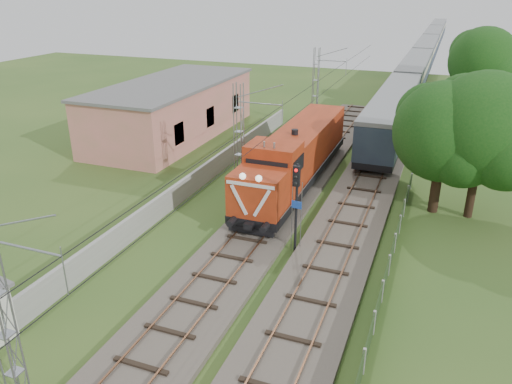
% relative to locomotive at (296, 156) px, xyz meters
% --- Properties ---
extents(ground, '(140.00, 140.00, 0.00)m').
position_rel_locomotive_xyz_m(ground, '(0.00, -15.45, -2.37)').
color(ground, '#2F521E').
rests_on(ground, ground).
extents(track_main, '(4.20, 70.00, 0.45)m').
position_rel_locomotive_xyz_m(track_main, '(0.00, -8.45, -2.19)').
color(track_main, '#6B6054').
rests_on(track_main, ground).
extents(track_side, '(4.20, 80.00, 0.45)m').
position_rel_locomotive_xyz_m(track_side, '(5.00, 4.55, -2.19)').
color(track_side, '#6B6054').
rests_on(track_side, ground).
extents(catenary, '(3.31, 70.00, 8.00)m').
position_rel_locomotive_xyz_m(catenary, '(-2.95, -3.45, 1.68)').
color(catenary, gray).
rests_on(catenary, ground).
extents(boundary_wall, '(0.25, 40.00, 1.50)m').
position_rel_locomotive_xyz_m(boundary_wall, '(-6.50, -3.45, -1.62)').
color(boundary_wall, '#9E9E99').
rests_on(boundary_wall, ground).
extents(station_building, '(8.40, 20.40, 5.22)m').
position_rel_locomotive_xyz_m(station_building, '(-15.00, 8.55, 0.26)').
color(station_building, '#DA7775').
rests_on(station_building, ground).
extents(fence, '(0.12, 32.00, 1.20)m').
position_rel_locomotive_xyz_m(fence, '(8.00, -12.45, -1.77)').
color(fence, black).
rests_on(fence, ground).
extents(locomotive, '(3.22, 18.37, 4.67)m').
position_rel_locomotive_xyz_m(locomotive, '(0.00, 0.00, 0.00)').
color(locomotive, black).
rests_on(locomotive, ground).
extents(coach_rake, '(3.23, 120.75, 3.73)m').
position_rel_locomotive_xyz_m(coach_rake, '(5.00, 63.77, 0.28)').
color(coach_rake, black).
rests_on(coach_rake, ground).
extents(signal_post, '(0.57, 0.45, 5.19)m').
position_rel_locomotive_xyz_m(signal_post, '(2.79, -9.34, 1.19)').
color(signal_post, black).
rests_on(signal_post, ground).
extents(tree_a, '(6.60, 6.29, 8.56)m').
position_rel_locomotive_xyz_m(tree_a, '(9.80, -0.93, 2.96)').
color(tree_a, '#311C14').
rests_on(tree_a, ground).
extents(tree_b, '(7.17, 6.83, 9.30)m').
position_rel_locomotive_xyz_m(tree_b, '(11.98, -0.97, 3.43)').
color(tree_b, '#311C14').
rests_on(tree_b, ground).
extents(tree_c, '(4.97, 4.73, 6.44)m').
position_rel_locomotive_xyz_m(tree_c, '(11.20, 12.06, 1.64)').
color(tree_c, '#311C14').
rests_on(tree_c, ground).
extents(tree_d, '(7.52, 7.16, 9.75)m').
position_rel_locomotive_xyz_m(tree_d, '(12.79, 26.52, 3.71)').
color(tree_d, '#311C14').
rests_on(tree_d, ground).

